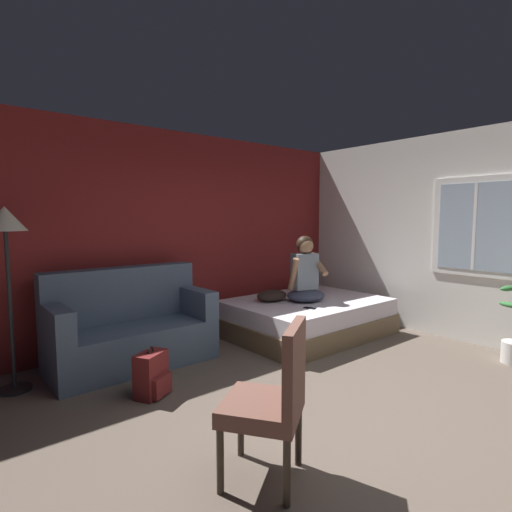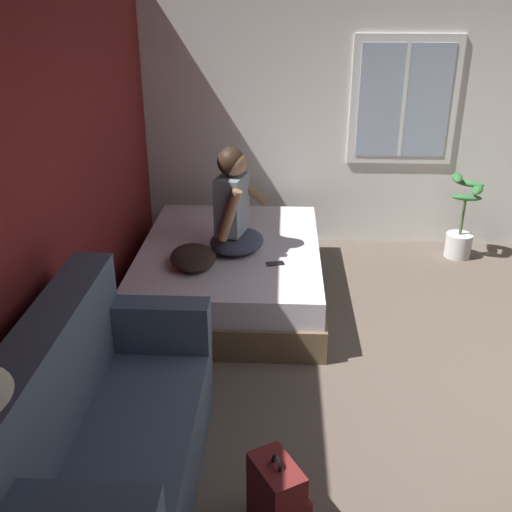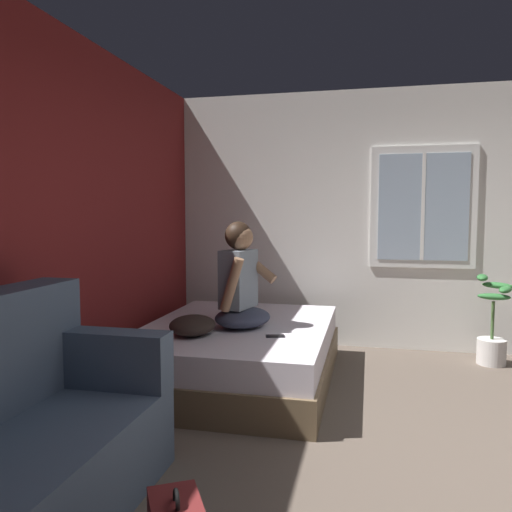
# 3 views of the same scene
# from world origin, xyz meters

# --- Properties ---
(wall_back_accent) EXTENTS (10.60, 0.16, 2.70)m
(wall_back_accent) POSITION_xyz_m (0.00, 3.05, 1.35)
(wall_back_accent) COLOR maroon
(wall_back_accent) RESTS_ON ground
(wall_side_with_window) EXTENTS (0.19, 7.34, 2.70)m
(wall_side_with_window) POSITION_xyz_m (2.88, 0.00, 1.35)
(wall_side_with_window) COLOR silver
(wall_side_with_window) RESTS_ON ground
(bed) EXTENTS (2.09, 1.56, 0.48)m
(bed) POSITION_xyz_m (1.49, 2.00, 0.24)
(bed) COLOR brown
(bed) RESTS_ON ground
(couch) EXTENTS (1.70, 0.83, 1.04)m
(couch) POSITION_xyz_m (-0.81, 2.48, 0.39)
(couch) COLOR #47566B
(couch) RESTS_ON ground
(person_seated) EXTENTS (0.61, 0.55, 0.88)m
(person_seated) POSITION_xyz_m (1.40, 1.96, 0.84)
(person_seated) COLOR #383D51
(person_seated) RESTS_ON bed
(backpack) EXTENTS (0.35, 0.33, 0.46)m
(backpack) POSITION_xyz_m (-0.99, 1.56, 0.19)
(backpack) COLOR maroon
(backpack) RESTS_ON ground
(throw_pillow) EXTENTS (0.55, 0.46, 0.14)m
(throw_pillow) POSITION_xyz_m (1.08, 2.26, 0.55)
(throw_pillow) COLOR #2D231E
(throw_pillow) RESTS_ON bed
(cell_phone) EXTENTS (0.10, 0.16, 0.01)m
(cell_phone) POSITION_xyz_m (1.13, 1.61, 0.48)
(cell_phone) COLOR black
(cell_phone) RESTS_ON bed
(potted_plant) EXTENTS (0.39, 0.37, 0.85)m
(potted_plant) POSITION_xyz_m (2.43, -0.22, 0.30)
(potted_plant) COLOR silver
(potted_plant) RESTS_ON ground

